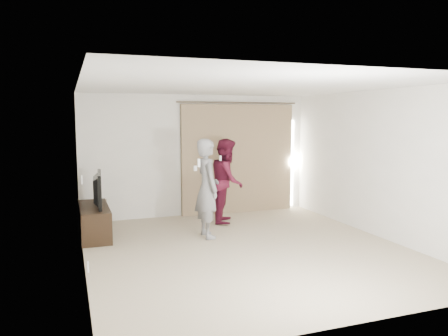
{
  "coord_description": "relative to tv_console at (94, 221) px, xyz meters",
  "views": [
    {
      "loc": [
        -2.66,
        -6.3,
        2.11
      ],
      "look_at": [
        0.03,
        1.2,
        1.19
      ],
      "focal_mm": 35.0,
      "sensor_mm": 36.0,
      "label": 1
    }
  ],
  "objects": [
    {
      "name": "wall_left",
      "position": [
        -0.23,
        -1.65,
        1.03
      ],
      "size": [
        0.04,
        5.5,
        2.6
      ],
      "color": "silver",
      "rests_on": "ground"
    },
    {
      "name": "scratching_post",
      "position": [
        0.17,
        0.65,
        -0.06
      ],
      "size": [
        0.4,
        0.4,
        0.54
      ],
      "color": "tan",
      "rests_on": "ground"
    },
    {
      "name": "tv",
      "position": [
        0.0,
        0.0,
        0.58
      ],
      "size": [
        0.2,
        1.06,
        0.6
      ],
      "primitive_type": "imported",
      "rotation": [
        0.0,
        0.0,
        1.51
      ],
      "color": "black",
      "rests_on": "tv_console"
    },
    {
      "name": "person_woman",
      "position": [
        2.61,
        0.23,
        0.57
      ],
      "size": [
        0.93,
        1.02,
        1.69
      ],
      "color": "#511125",
      "rests_on": "ground"
    },
    {
      "name": "ceiling",
      "position": [
        2.27,
        -1.65,
        2.33
      ],
      "size": [
        5.0,
        5.5,
        0.01
      ],
      "primitive_type": "cube",
      "color": "silver",
      "rests_on": "wall_back"
    },
    {
      "name": "wall_back",
      "position": [
        2.27,
        1.1,
        1.03
      ],
      "size": [
        5.0,
        0.04,
        2.6
      ],
      "primitive_type": "cube",
      "color": "silver",
      "rests_on": "ground"
    },
    {
      "name": "curtain",
      "position": [
        3.18,
        1.03,
        0.93
      ],
      "size": [
        2.8,
        0.11,
        2.46
      ],
      "color": "tan",
      "rests_on": "ground"
    },
    {
      "name": "tv_console",
      "position": [
        0.0,
        0.0,
        0.0
      ],
      "size": [
        0.49,
        1.42,
        0.55
      ],
      "primitive_type": "cube",
      "color": "black",
      "rests_on": "ground"
    },
    {
      "name": "person_man",
      "position": [
        1.89,
        -0.71,
        0.6
      ],
      "size": [
        0.44,
        0.65,
        1.75
      ],
      "color": "slate",
      "rests_on": "ground"
    },
    {
      "name": "floor",
      "position": [
        2.27,
        -1.65,
        -0.27
      ],
      "size": [
        5.5,
        5.5,
        0.0
      ],
      "primitive_type": "plane",
      "color": "#BDAF8E",
      "rests_on": "ground"
    }
  ]
}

